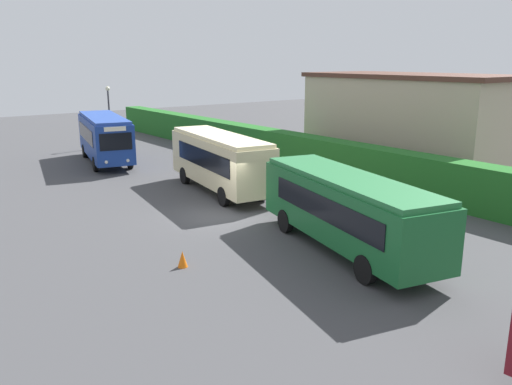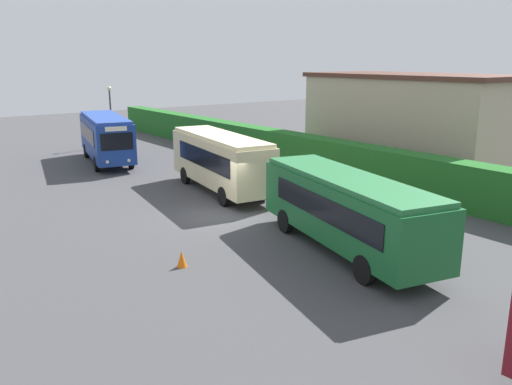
# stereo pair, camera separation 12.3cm
# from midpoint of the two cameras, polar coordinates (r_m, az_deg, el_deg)

# --- Properties ---
(ground_plane) EXTENTS (106.22, 106.22, 0.00)m
(ground_plane) POSITION_cam_midpoint_polar(r_m,az_deg,el_deg) (25.03, -4.18, -2.50)
(ground_plane) COLOR #424244
(bus_blue) EXTENTS (9.38, 4.36, 3.35)m
(bus_blue) POSITION_cam_midpoint_polar(r_m,az_deg,el_deg) (38.85, -16.26, 5.91)
(bus_blue) COLOR navy
(bus_blue) RESTS_ON ground_plane
(bus_cream) EXTENTS (9.27, 3.70, 3.21)m
(bus_cream) POSITION_cam_midpoint_polar(r_m,az_deg,el_deg) (29.08, -4.08, 3.63)
(bus_cream) COLOR beige
(bus_cream) RESTS_ON ground_plane
(bus_green) EXTENTS (9.72, 4.55, 2.97)m
(bus_green) POSITION_cam_midpoint_polar(r_m,az_deg,el_deg) (20.28, 9.70, -1.64)
(bus_green) COLOR #19602D
(bus_green) RESTS_ON ground_plane
(hedge_row) EXTENTS (65.11, 1.51, 2.35)m
(hedge_row) POSITION_cam_midpoint_polar(r_m,az_deg,el_deg) (31.34, 11.75, 2.90)
(hedge_row) COLOR #216222
(hedge_row) RESTS_ON ground_plane
(depot_building) EXTENTS (14.30, 6.92, 6.30)m
(depot_building) POSITION_cam_midpoint_polar(r_m,az_deg,el_deg) (37.27, 16.24, 7.51)
(depot_building) COLOR tan
(depot_building) RESTS_ON ground_plane
(traffic_cone) EXTENTS (0.36, 0.36, 0.60)m
(traffic_cone) POSITION_cam_midpoint_polar(r_m,az_deg,el_deg) (19.02, -8.20, -7.20)
(traffic_cone) COLOR orange
(traffic_cone) RESTS_ON ground_plane
(lamppost) EXTENTS (0.36, 0.36, 5.04)m
(lamppost) POSITION_cam_midpoint_polar(r_m,az_deg,el_deg) (46.02, -15.81, 8.77)
(lamppost) COLOR #38383D
(lamppost) RESTS_ON ground_plane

